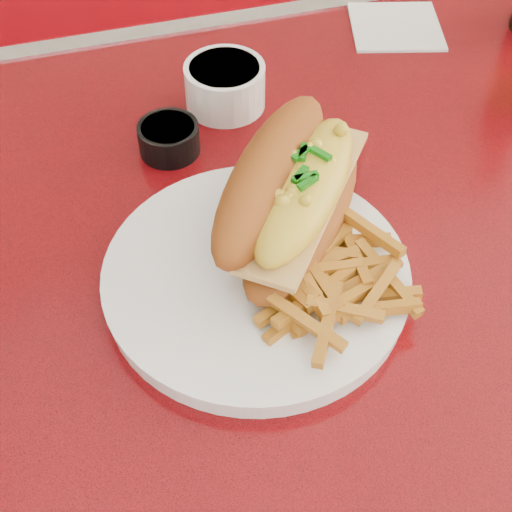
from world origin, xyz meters
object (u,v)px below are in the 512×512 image
object	(u,v)px
diner_table	(410,304)
sauce_cup_left	(169,137)
booth_bench_far	(234,113)
gravy_ramekin	(225,85)
dinner_plate	(256,277)
fork	(327,250)
mac_hoagie	(292,192)

from	to	relation	value
diner_table	sauce_cup_left	xyz separation A→B (m)	(-0.24, 0.16, 0.18)
booth_bench_far	gravy_ramekin	xyz separation A→B (m)	(-0.16, -0.59, 0.51)
dinner_plate	fork	xyz separation A→B (m)	(0.07, 0.01, 0.01)
diner_table	mac_hoagie	distance (m)	0.27
dinner_plate	gravy_ramekin	bearing A→B (deg)	80.89
gravy_ramekin	sauce_cup_left	distance (m)	0.10
mac_hoagie	gravy_ramekin	xyz separation A→B (m)	(-0.00, 0.22, -0.04)
mac_hoagie	fork	world-z (taller)	mac_hoagie
gravy_ramekin	booth_bench_far	bearing A→B (deg)	74.81
dinner_plate	sauce_cup_left	bearing A→B (deg)	99.96
fork	booth_bench_far	bearing A→B (deg)	0.69
fork	dinner_plate	bearing A→B (deg)	103.75
diner_table	gravy_ramekin	xyz separation A→B (m)	(-0.16, 0.22, 0.19)
mac_hoagie	sauce_cup_left	world-z (taller)	mac_hoagie
dinner_plate	fork	distance (m)	0.07
diner_table	fork	distance (m)	0.23
fork	sauce_cup_left	xyz separation A→B (m)	(-0.11, 0.20, -0.00)
dinner_plate	mac_hoagie	distance (m)	0.08
mac_hoagie	gravy_ramekin	distance (m)	0.23
mac_hoagie	gravy_ramekin	size ratio (longest dim) A/B	2.27
booth_bench_far	diner_table	bearing A→B (deg)	-90.00
booth_bench_far	gravy_ramekin	bearing A→B (deg)	-105.19
diner_table	gravy_ramekin	size ratio (longest dim) A/B	11.13
mac_hoagie	gravy_ramekin	world-z (taller)	mac_hoagie
booth_bench_far	mac_hoagie	size ratio (longest dim) A/B	4.78
booth_bench_far	mac_hoagie	distance (m)	0.99
fork	sauce_cup_left	distance (m)	0.23
booth_bench_far	dinner_plate	world-z (taller)	booth_bench_far
booth_bench_far	fork	distance (m)	1.00
diner_table	sauce_cup_left	distance (m)	0.34
sauce_cup_left	dinner_plate	bearing A→B (deg)	-80.04
sauce_cup_left	gravy_ramekin	bearing A→B (deg)	37.96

